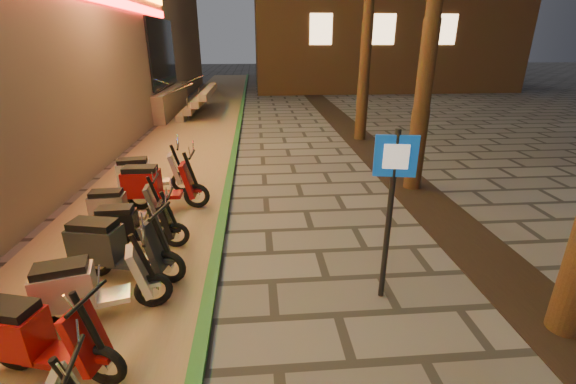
{
  "coord_description": "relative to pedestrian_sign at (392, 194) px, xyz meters",
  "views": [
    {
      "loc": [
        -0.17,
        -1.57,
        3.4
      ],
      "look_at": [
        0.29,
        3.95,
        1.2
      ],
      "focal_mm": 24.0,
      "sensor_mm": 36.0,
      "label": 1
    }
  ],
  "objects": [
    {
      "name": "scooter_9",
      "position": [
        -3.87,
        0.76,
        -1.02
      ],
      "size": [
        1.75,
        0.82,
        1.23
      ],
      "rotation": [
        0.0,
        0.0,
        -0.23
      ],
      "color": "black",
      "rests_on": "ground"
    },
    {
      "name": "pedestrian_sign",
      "position": [
        0.0,
        0.0,
        0.0
      ],
      "size": [
        0.53,
        0.13,
        2.4
      ],
      "rotation": [
        0.0,
        0.0,
        -0.18
      ],
      "color": "black",
      "rests_on": "ground"
    },
    {
      "name": "parking_strip",
      "position": [
        -4.13,
        7.14,
        -1.55
      ],
      "size": [
        3.4,
        60.0,
        0.01
      ],
      "primitive_type": "cube",
      "color": "#8C7251",
      "rests_on": "ground"
    },
    {
      "name": "planting_strip",
      "position": [
        2.07,
        2.14,
        -1.55
      ],
      "size": [
        1.2,
        40.0,
        0.02
      ],
      "primitive_type": "cube",
      "color": "black",
      "rests_on": "ground"
    },
    {
      "name": "green_curb",
      "position": [
        -2.43,
        7.14,
        -1.51
      ],
      "size": [
        0.18,
        60.0,
        0.1
      ],
      "primitive_type": "cube",
      "color": "#246026",
      "rests_on": "ground"
    },
    {
      "name": "scooter_8",
      "position": [
        -3.89,
        -0.17,
        -1.06
      ],
      "size": [
        1.61,
        0.8,
        1.14
      ],
      "rotation": [
        0.0,
        0.0,
        0.26
      ],
      "color": "black",
      "rests_on": "ground"
    },
    {
      "name": "scooter_7",
      "position": [
        -4.1,
        -1.04,
        -1.06
      ],
      "size": [
        1.63,
        0.81,
        1.15
      ],
      "rotation": [
        0.0,
        0.0,
        -0.26
      ],
      "color": "black",
      "rests_on": "ground"
    },
    {
      "name": "scooter_13",
      "position": [
        -4.27,
        4.2,
        -1.05
      ],
      "size": [
        1.68,
        0.68,
        1.18
      ],
      "rotation": [
        0.0,
        0.0,
        0.15
      ],
      "color": "black",
      "rests_on": "ground"
    },
    {
      "name": "scooter_10",
      "position": [
        -3.86,
        1.63,
        -1.1
      ],
      "size": [
        1.5,
        0.53,
        1.06
      ],
      "rotation": [
        0.0,
        0.0,
        0.04
      ],
      "color": "black",
      "rests_on": "ground"
    },
    {
      "name": "scooter_11",
      "position": [
        -4.29,
        2.43,
        -1.1
      ],
      "size": [
        1.49,
        0.52,
        1.05
      ],
      "rotation": [
        0.0,
        0.0,
        0.06
      ],
      "color": "black",
      "rests_on": "ground"
    },
    {
      "name": "scooter_12",
      "position": [
        -3.86,
        3.36,
        -1.01
      ],
      "size": [
        1.77,
        0.62,
        1.25
      ],
      "rotation": [
        0.0,
        0.0,
        -0.01
      ],
      "color": "black",
      "rests_on": "ground"
    }
  ]
}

